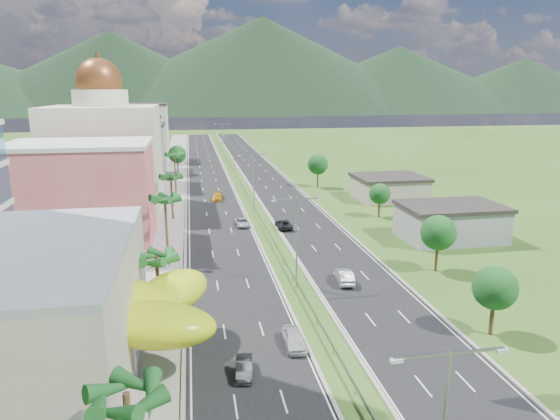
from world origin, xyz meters
TOP-DOWN VIEW (x-y plane):
  - ground at (0.00, 0.00)m, footprint 500.00×500.00m
  - road_left at (-7.50, 90.00)m, footprint 11.00×260.00m
  - road_right at (7.50, 90.00)m, footprint 11.00×260.00m
  - sidewalk_left at (-17.00, 90.00)m, footprint 7.00×260.00m
  - median_guardrail at (0.00, 71.99)m, footprint 0.10×216.06m
  - streetlight_median_b at (0.00, 10.00)m, footprint 6.04×0.25m
  - streetlight_median_c at (0.00, 50.00)m, footprint 6.04×0.25m
  - streetlight_median_d at (0.00, 95.00)m, footprint 6.04×0.25m
  - streetlight_median_e at (0.00, 140.00)m, footprint 6.04×0.25m
  - lime_canopy at (-20.00, -4.00)m, footprint 18.00×15.00m
  - pink_shophouse at (-28.00, 32.00)m, footprint 20.00×15.00m
  - domed_building at (-28.00, 55.00)m, footprint 20.00×20.00m
  - midrise_grey at (-27.00, 80.00)m, footprint 16.00×15.00m
  - midrise_beige at (-27.00, 102.00)m, footprint 16.00×15.00m
  - midrise_white at (-27.00, 125.00)m, footprint 16.00×15.00m
  - shed_near at (28.00, 25.00)m, footprint 15.00×10.00m
  - shed_far at (30.00, 55.00)m, footprint 14.00×12.00m
  - palm_tree_a at (-15.50, -22.00)m, footprint 3.60×3.60m
  - palm_tree_b at (-15.50, 2.00)m, footprint 3.60×3.60m
  - palm_tree_c at (-15.50, 22.00)m, footprint 3.60×3.60m
  - palm_tree_d at (-15.50, 45.00)m, footprint 3.60×3.60m
  - palm_tree_e at (-15.50, 70.00)m, footprint 3.60×3.60m
  - leafy_tree_lfar at (-15.50, 95.00)m, footprint 4.90×4.90m
  - leafy_tree_ra at (16.00, -5.00)m, footprint 4.20×4.20m
  - leafy_tree_rb at (19.00, 12.00)m, footprint 4.55×4.55m
  - leafy_tree_rc at (22.00, 40.00)m, footprint 3.85×3.85m
  - leafy_tree_rd at (18.00, 70.00)m, footprint 4.90×4.90m
  - mountain_ridge at (60.00, 450.00)m, footprint 860.00×140.00m
  - car_white_near_left at (-3.20, -4.01)m, footprint 1.90×4.56m
  - car_dark_left at (-8.23, -7.85)m, footprint 1.79×3.99m
  - car_silver_mid_left at (-3.57, 38.15)m, footprint 2.47×4.87m
  - car_yellow_far_left at (-6.56, 59.92)m, footprint 2.90×5.44m
  - car_silver_right at (6.05, 10.21)m, footprint 2.33×5.18m
  - car_dark_far_right at (3.20, 35.51)m, footprint 2.40×5.20m
  - motorcycle at (-12.30, 3.52)m, footprint 0.81×1.91m

SIDE VIEW (x-z plane):
  - ground at x=0.00m, z-range 0.00..0.00m
  - mountain_ridge at x=60.00m, z-range -45.00..45.00m
  - road_left at x=-7.50m, z-range 0.00..0.04m
  - road_right at x=7.50m, z-range 0.00..0.04m
  - sidewalk_left at x=-17.00m, z-range 0.00..0.12m
  - median_guardrail at x=0.00m, z-range 0.24..1.00m
  - motorcycle at x=-12.30m, z-range 0.04..1.22m
  - car_dark_left at x=-8.23m, z-range 0.04..1.31m
  - car_silver_mid_left at x=-3.57m, z-range 0.04..1.36m
  - car_dark_far_right at x=3.20m, z-range 0.04..1.48m
  - car_yellow_far_left at x=-6.56m, z-range 0.04..1.54m
  - car_white_near_left at x=-3.20m, z-range 0.04..1.58m
  - car_silver_right at x=6.05m, z-range 0.04..1.69m
  - shed_far at x=30.00m, z-range 0.00..4.40m
  - shed_near at x=28.00m, z-range 0.00..5.00m
  - leafy_tree_rc at x=22.00m, z-range 1.21..7.54m
  - leafy_tree_ra at x=16.00m, z-range 1.33..8.23m
  - lime_canopy at x=-20.00m, z-range 1.29..8.69m
  - leafy_tree_rb at x=19.00m, z-range 1.44..8.92m
  - leafy_tree_lfar at x=-15.50m, z-range 1.55..9.60m
  - leafy_tree_rd at x=18.00m, z-range 1.55..9.60m
  - midrise_beige at x=-27.00m, z-range 0.00..13.00m
  - streetlight_median_b at x=0.00m, z-range 1.25..12.25m
  - streetlight_median_c at x=0.00m, z-range 1.25..12.25m
  - streetlight_median_d at x=0.00m, z-range 1.25..12.25m
  - streetlight_median_e at x=0.00m, z-range 1.25..12.25m
  - palm_tree_b at x=-15.50m, z-range 3.01..11.11m
  - pink_shophouse at x=-28.00m, z-range 0.00..15.00m
  - palm_tree_d at x=-15.50m, z-range 3.24..11.84m
  - midrise_grey at x=-27.00m, z-range 0.00..16.00m
  - palm_tree_a at x=-15.50m, z-range 3.47..12.57m
  - palm_tree_e at x=-15.50m, z-range 3.61..13.01m
  - palm_tree_c at x=-15.50m, z-range 3.70..13.30m
  - midrise_white at x=-27.00m, z-range 0.00..18.00m
  - domed_building at x=-28.00m, z-range -3.00..25.70m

